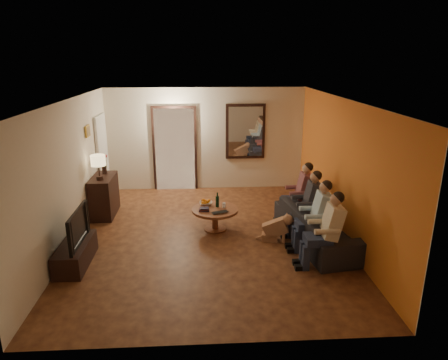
{
  "coord_description": "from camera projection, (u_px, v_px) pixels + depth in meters",
  "views": [
    {
      "loc": [
        -0.13,
        -7.02,
        3.34
      ],
      "look_at": [
        0.3,
        0.3,
        1.05
      ],
      "focal_mm": 32.0,
      "sensor_mm": 36.0,
      "label": 1
    }
  ],
  "objects": [
    {
      "name": "left_wall",
      "position": [
        70.0,
        174.0,
        7.16
      ],
      "size": [
        0.02,
        6.0,
        2.6
      ],
      "primitive_type": "cube",
      "color": "beige",
      "rests_on": "floor"
    },
    {
      "name": "floor",
      "position": [
        209.0,
        237.0,
        7.69
      ],
      "size": [
        5.0,
        6.0,
        0.01
      ],
      "primitive_type": "cube",
      "color": "#3D1910",
      "rests_on": "ground"
    },
    {
      "name": "bowl",
      "position": [
        206.0,
        203.0,
        8.07
      ],
      "size": [
        0.26,
        0.26,
        0.06
      ],
      "primitive_type": "imported",
      "color": "white",
      "rests_on": "coffee_table"
    },
    {
      "name": "wine_bottle",
      "position": [
        217.0,
        199.0,
        7.93
      ],
      "size": [
        0.07,
        0.07,
        0.31
      ],
      "primitive_type": null,
      "color": "black",
      "rests_on": "coffee_table"
    },
    {
      "name": "art_canvas",
      "position": [
        88.0,
        131.0,
        8.24
      ],
      "size": [
        0.01,
        0.22,
        0.18
      ],
      "primitive_type": "cube",
      "color": "brown",
      "rests_on": "left_wall"
    },
    {
      "name": "wine_glass",
      "position": [
        224.0,
        205.0,
        7.92
      ],
      "size": [
        0.06,
        0.06,
        0.1
      ],
      "primitive_type": "cylinder",
      "color": "silver",
      "rests_on": "coffee_table"
    },
    {
      "name": "orange_accent",
      "position": [
        342.0,
        170.0,
        7.44
      ],
      "size": [
        0.01,
        6.0,
        2.6
      ],
      "primitive_type": "cube",
      "color": "orange",
      "rests_on": "right_wall"
    },
    {
      "name": "flower_vase",
      "position": [
        104.0,
        164.0,
        8.67
      ],
      "size": [
        0.14,
        0.14,
        0.44
      ],
      "primitive_type": null,
      "color": "red",
      "rests_on": "dresser"
    },
    {
      "name": "front_wall",
      "position": [
        215.0,
        247.0,
        4.45
      ],
      "size": [
        5.0,
        0.02,
        2.6
      ],
      "primitive_type": "cube",
      "color": "beige",
      "rests_on": "floor"
    },
    {
      "name": "coffee_table",
      "position": [
        215.0,
        219.0,
        7.95
      ],
      "size": [
        1.01,
        1.01,
        0.45
      ],
      "primitive_type": "cylinder",
      "rotation": [
        0.0,
        0.0,
        0.1
      ],
      "color": "brown",
      "rests_on": "floor"
    },
    {
      "name": "person_d",
      "position": [
        301.0,
        196.0,
        8.16
      ],
      "size": [
        0.6,
        0.4,
        1.2
      ],
      "primitive_type": null,
      "color": "tan",
      "rests_on": "sofa"
    },
    {
      "name": "door_trim",
      "position": [
        175.0,
        150.0,
        10.16
      ],
      "size": [
        1.12,
        0.04,
        2.22
      ],
      "primitive_type": "cube",
      "color": "black",
      "rests_on": "floor"
    },
    {
      "name": "book_stack",
      "position": [
        204.0,
        209.0,
        7.76
      ],
      "size": [
        0.2,
        0.15,
        0.07
      ],
      "primitive_type": null,
      "color": "black",
      "rests_on": "coffee_table"
    },
    {
      "name": "mirror_frame",
      "position": [
        245.0,
        132.0,
        10.12
      ],
      "size": [
        1.0,
        0.05,
        1.4
      ],
      "primitive_type": "cube",
      "color": "black",
      "rests_on": "back_wall"
    },
    {
      "name": "tv_stand",
      "position": [
        76.0,
        254.0,
        6.64
      ],
      "size": [
        0.45,
        1.14,
        0.38
      ],
      "primitive_type": "cube",
      "color": "black",
      "rests_on": "floor"
    },
    {
      "name": "person_a",
      "position": [
        328.0,
        233.0,
        6.44
      ],
      "size": [
        0.6,
        0.4,
        1.2
      ],
      "primitive_type": null,
      "color": "tan",
      "rests_on": "sofa"
    },
    {
      "name": "laptop",
      "position": [
        221.0,
        213.0,
        7.61
      ],
      "size": [
        0.38,
        0.31,
        0.03
      ],
      "primitive_type": "imported",
      "rotation": [
        0.0,
        0.0,
        0.36
      ],
      "color": "black",
      "rests_on": "coffee_table"
    },
    {
      "name": "kitchen_doorway",
      "position": [
        175.0,
        150.0,
        10.17
      ],
      "size": [
        1.0,
        0.06,
        2.1
      ],
      "primitive_type": "cube",
      "color": "#FFE0A5",
      "rests_on": "floor"
    },
    {
      "name": "sofa",
      "position": [
        317.0,
        226.0,
        7.38
      ],
      "size": [
        2.35,
        1.23,
        0.65
      ],
      "primitive_type": "imported",
      "rotation": [
        0.0,
        0.0,
        1.73
      ],
      "color": "black",
      "rests_on": "floor"
    },
    {
      "name": "dresser",
      "position": [
        104.0,
        196.0,
        8.65
      ],
      "size": [
        0.45,
        0.97,
        0.86
      ],
      "primitive_type": "cube",
      "color": "black",
      "rests_on": "floor"
    },
    {
      "name": "oranges",
      "position": [
        206.0,
        200.0,
        8.05
      ],
      "size": [
        0.2,
        0.2,
        0.08
      ],
      "primitive_type": null,
      "color": "orange",
      "rests_on": "bowl"
    },
    {
      "name": "table_lamp",
      "position": [
        99.0,
        167.0,
        8.23
      ],
      "size": [
        0.3,
        0.3,
        0.54
      ],
      "primitive_type": null,
      "color": "beige",
      "rests_on": "dresser"
    },
    {
      "name": "white_door",
      "position": [
        103.0,
        158.0,
        9.44
      ],
      "size": [
        0.06,
        0.85,
        2.04
      ],
      "primitive_type": "cube",
      "color": "white",
      "rests_on": "floor"
    },
    {
      "name": "ceiling",
      "position": [
        208.0,
        100.0,
        6.92
      ],
      "size": [
        5.0,
        6.0,
        0.01
      ],
      "primitive_type": "cube",
      "color": "white",
      "rests_on": "back_wall"
    },
    {
      "name": "fridge_glimpse",
      "position": [
        185.0,
        155.0,
        10.24
      ],
      "size": [
        0.45,
        0.03,
        1.7
      ],
      "primitive_type": "cube",
      "color": "silver",
      "rests_on": "floor"
    },
    {
      "name": "mirror_glass",
      "position": [
        245.0,
        132.0,
        10.09
      ],
      "size": [
        0.86,
        0.02,
        1.26
      ],
      "primitive_type": "cube",
      "color": "white",
      "rests_on": "back_wall"
    },
    {
      "name": "framed_art",
      "position": [
        88.0,
        131.0,
        8.24
      ],
      "size": [
        0.03,
        0.28,
        0.24
      ],
      "primitive_type": "cube",
      "color": "#B28C33",
      "rests_on": "left_wall"
    },
    {
      "name": "tv",
      "position": [
        72.0,
        227.0,
        6.49
      ],
      "size": [
        1.01,
        0.13,
        0.58
      ],
      "primitive_type": "imported",
      "rotation": [
        0.0,
        0.0,
        1.57
      ],
      "color": "black",
      "rests_on": "tv_stand"
    },
    {
      "name": "right_wall",
      "position": [
        342.0,
        170.0,
        7.44
      ],
      "size": [
        0.02,
        6.0,
        2.6
      ],
      "primitive_type": "cube",
      "color": "beige",
      "rests_on": "floor"
    },
    {
      "name": "person_c",
      "position": [
        308.0,
        206.0,
        7.58
      ],
      "size": [
        0.6,
        0.4,
        1.2
      ],
      "primitive_type": null,
      "color": "tan",
      "rests_on": "sofa"
    },
    {
      "name": "dog",
      "position": [
        275.0,
        227.0,
        7.45
      ],
      "size": [
        0.6,
        0.35,
        0.56
      ],
      "primitive_type": null,
      "rotation": [
        0.0,
        0.0,
        -0.21
      ],
      "color": "#956244",
      "rests_on": "floor"
    },
    {
      "name": "back_wall",
      "position": [
        206.0,
        139.0,
        10.16
      ],
      "size": [
        5.0,
        0.02,
        2.6
      ],
      "primitive_type": "cube",
      "color": "beige",
      "rests_on": "floor"
    },
    {
      "name": "person_b",
      "position": [
        317.0,
        219.0,
        7.01
      ],
      "size": [
        0.6,
        0.4,
        1.2
      ],
      "primitive_type": null,
      "color": "tan",
      "rests_on": "sofa"
    }
  ]
}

